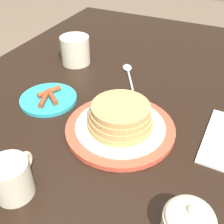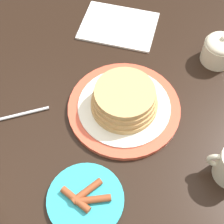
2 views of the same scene
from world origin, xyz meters
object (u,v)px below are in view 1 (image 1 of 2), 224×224
sugar_bowl (188,224)px  side_plate_bacon (48,99)px  spoon (128,72)px  pancake_plate (120,122)px  coffee_mug (76,49)px  creamer_pitcher (11,178)px

sugar_bowl → side_plate_bacon: bearing=62.1°
spoon → sugar_bowl: bearing=-147.7°
pancake_plate → coffee_mug: 0.37m
side_plate_bacon → sugar_bowl: (-0.22, -0.42, 0.03)m
side_plate_bacon → creamer_pitcher: 0.30m
pancake_plate → side_plate_bacon: size_ratio=1.69×
pancake_plate → sugar_bowl: size_ratio=3.15×
coffee_mug → sugar_bowl: (-0.45, -0.47, -0.01)m
coffee_mug → sugar_bowl: 0.65m
side_plate_bacon → coffee_mug: size_ratio=1.21×
coffee_mug → sugar_bowl: size_ratio=1.54×
creamer_pitcher → side_plate_bacon: bearing=23.8°
pancake_plate → creamer_pitcher: creamer_pitcher is taller
spoon → pancake_plate: bearing=-161.4°
creamer_pitcher → sugar_bowl: size_ratio=1.31×
pancake_plate → spoon: 0.28m
spoon → creamer_pitcher: bearing=178.4°
pancake_plate → side_plate_bacon: bearing=81.8°
pancake_plate → creamer_pitcher: (-0.24, 0.10, 0.01)m
coffee_mug → spoon: bearing=-87.3°
spoon → side_plate_bacon: bearing=150.0°
pancake_plate → side_plate_bacon: 0.23m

